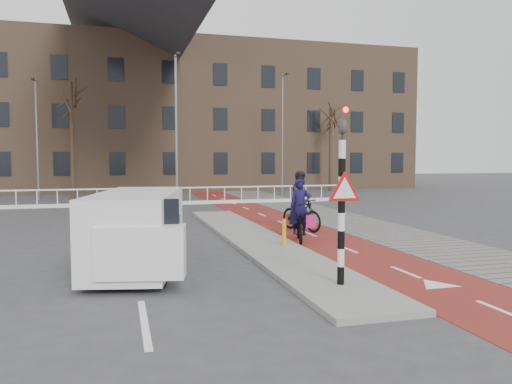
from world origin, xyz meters
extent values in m
plane|color=#38383A|center=(0.00, 0.00, 0.00)|extent=(120.00, 120.00, 0.00)
cube|color=maroon|center=(1.50, 10.00, 0.01)|extent=(2.50, 60.00, 0.01)
cube|color=slate|center=(4.30, 10.00, 0.01)|extent=(3.00, 60.00, 0.01)
cube|color=gray|center=(-0.70, 4.00, 0.06)|extent=(1.80, 16.00, 0.12)
cylinder|color=black|center=(-0.60, -2.00, 1.56)|extent=(0.14, 0.14, 2.88)
imported|color=black|center=(-0.60, -2.00, 3.40)|extent=(0.13, 0.16, 0.80)
cylinder|color=#FF0C05|center=(-0.60, -2.14, 3.58)|extent=(0.11, 0.02, 0.11)
cylinder|color=orange|center=(-0.25, 2.57, 0.50)|extent=(0.12, 0.12, 0.75)
imported|color=black|center=(0.60, 3.56, 0.51)|extent=(1.19, 2.02, 1.00)
imported|color=#110E37|center=(0.60, 3.56, 1.12)|extent=(0.73, 0.58, 1.75)
cube|color=#C51B60|center=(0.76, 3.03, 0.71)|extent=(0.34, 0.27, 0.36)
imported|color=black|center=(1.46, 5.73, 0.62)|extent=(1.27, 2.10, 1.22)
imported|color=black|center=(1.46, 5.73, 1.21)|extent=(1.13, 1.01, 1.92)
cube|color=white|center=(-4.47, 0.84, 0.99)|extent=(2.59, 4.56, 1.72)
cube|color=#1B7C42|center=(-5.34, 0.84, 0.89)|extent=(0.60, 2.69, 0.55)
cube|color=#1B7C42|center=(-3.60, 0.84, 0.89)|extent=(0.60, 2.69, 0.55)
cube|color=black|center=(-4.47, -0.96, 1.39)|extent=(1.52, 0.38, 0.90)
cylinder|color=black|center=(-5.49, -0.43, 0.30)|extent=(0.34, 0.63, 0.60)
cylinder|color=black|center=(-4.06, -0.74, 0.30)|extent=(0.34, 0.63, 0.60)
cylinder|color=black|center=(-4.87, 2.42, 0.30)|extent=(0.34, 0.63, 0.60)
cylinder|color=black|center=(-3.44, 2.11, 0.30)|extent=(0.34, 0.63, 0.60)
cube|color=silver|center=(-5.00, 17.00, 0.95)|extent=(28.00, 0.08, 0.08)
cube|color=silver|center=(-5.00, 17.00, 0.10)|extent=(28.00, 0.10, 0.20)
cube|color=#7F6047|center=(-3.00, 32.00, 6.00)|extent=(46.00, 10.00, 12.00)
cylinder|color=#2F2215|center=(-7.68, 22.77, 3.71)|extent=(0.23, 0.23, 7.43)
cylinder|color=#2F2215|center=(11.20, 25.18, 3.23)|extent=(0.24, 0.24, 6.47)
cylinder|color=slate|center=(-2.09, 13.67, 3.81)|extent=(0.12, 0.12, 7.63)
cylinder|color=slate|center=(-9.68, 22.37, 3.72)|extent=(0.12, 0.12, 7.44)
cylinder|color=slate|center=(6.44, 22.86, 4.26)|extent=(0.12, 0.12, 8.53)
camera|label=1|loc=(-4.85, -11.04, 2.66)|focal=35.00mm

